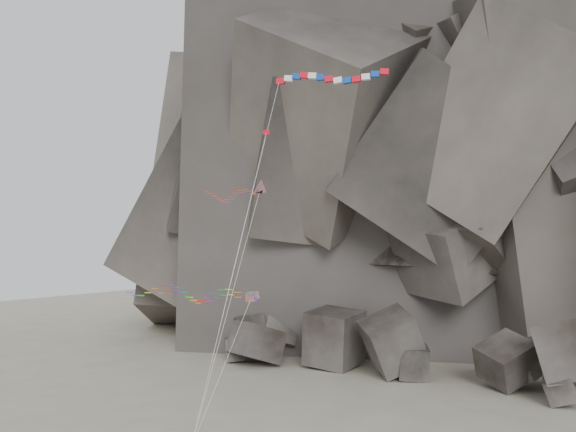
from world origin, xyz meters
The scene contains 6 objects.
headland centered at (0.00, 70.00, 42.00)m, with size 110.00×70.00×84.00m, color #5B524A, non-canonical shape.
boulder_field centered at (1.54, 32.92, 2.77)m, with size 61.89×17.08×9.67m.
delta_kite centered at (-1.85, 4.97, 22.05)m, with size 9.74×11.97×21.68m.
banner_kite centered at (10.27, 3.65, 31.28)m, with size 11.26×12.28×30.50m.
parafoil_kite centered at (-4.44, 1.58, 12.58)m, with size 16.04×8.89×11.70m.
pennant_kite centered at (5.52, -0.94, 21.83)m, with size 2.51×6.95×25.33m.
Camera 1 is at (37.15, -43.69, 17.71)m, focal length 40.00 mm.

